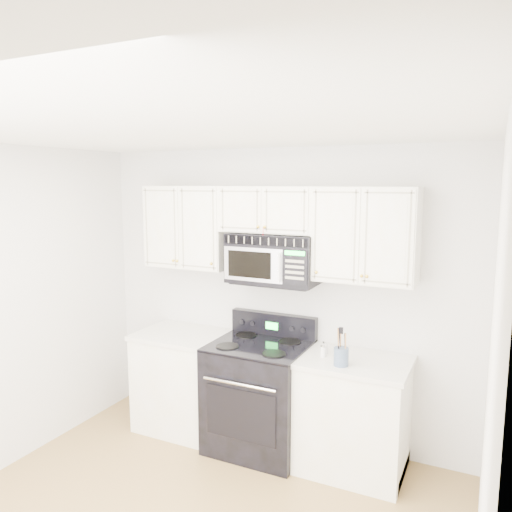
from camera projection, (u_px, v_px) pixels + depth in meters
The scene contains 9 objects.
room at pixel (160, 354), 2.93m from camera, with size 3.51×3.51×2.61m.
base_cabinet_left at pixel (186, 384), 4.69m from camera, with size 0.86×0.65×0.92m.
base_cabinet_right at pixel (353, 418), 4.00m from camera, with size 0.86×0.65×0.92m.
range at pixel (259, 394), 4.32m from camera, with size 0.81×0.74×1.13m.
upper_cabinets at pixel (270, 226), 4.25m from camera, with size 2.44×0.37×0.75m.
microwave at pixel (274, 258), 4.25m from camera, with size 0.77×0.43×0.42m.
utensil_crock at pixel (341, 356), 3.78m from camera, with size 0.11×0.11×0.30m.
shaker_salt at pixel (325, 347), 4.05m from camera, with size 0.04×0.04×0.11m.
shaker_pepper at pixel (323, 351), 3.97m from camera, with size 0.04×0.04×0.10m.
Camera 1 is at (1.73, -2.29, 2.31)m, focal length 35.00 mm.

